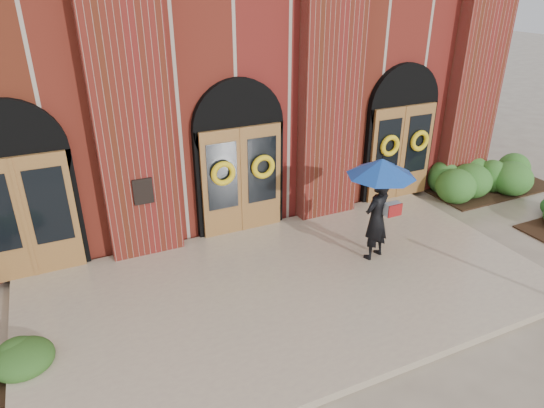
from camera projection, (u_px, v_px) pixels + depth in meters
ground at (296, 296)px, 9.39m from camera, size 90.00×90.00×0.00m
landing at (292, 289)px, 9.48m from camera, size 10.00×5.30×0.15m
church_building at (168, 51)px, 15.08m from camera, size 16.20×12.53×7.00m
man_with_umbrella at (380, 190)px, 9.77m from camera, size 1.74×1.74×2.23m
hedge_wall_right at (494, 175)px, 13.89m from camera, size 3.41×1.37×0.88m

